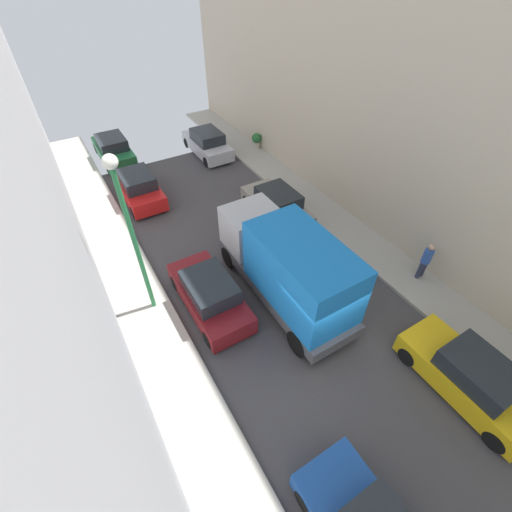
# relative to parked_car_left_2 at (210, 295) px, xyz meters

# --- Properties ---
(ground) EXTENTS (32.00, 32.00, 0.00)m
(ground) POSITION_rel_parked_car_left_2_xyz_m (2.70, -3.53, -0.72)
(ground) COLOR #423F42
(sidewalk_left) EXTENTS (2.00, 44.00, 0.15)m
(sidewalk_left) POSITION_rel_parked_car_left_2_xyz_m (-2.30, -3.53, -0.64)
(sidewalk_left) COLOR #A8A399
(sidewalk_left) RESTS_ON ground
(sidewalk_right) EXTENTS (2.00, 44.00, 0.15)m
(sidewalk_right) POSITION_rel_parked_car_left_2_xyz_m (7.70, -3.53, -0.64)
(sidewalk_right) COLOR #A8A399
(sidewalk_right) RESTS_ON ground
(parked_car_left_2) EXTENTS (1.78, 4.20, 1.57)m
(parked_car_left_2) POSITION_rel_parked_car_left_2_xyz_m (0.00, 0.00, 0.00)
(parked_car_left_2) COLOR maroon
(parked_car_left_2) RESTS_ON ground
(parked_car_left_3) EXTENTS (1.78, 4.20, 1.57)m
(parked_car_left_3) POSITION_rel_parked_car_left_2_xyz_m (0.00, 8.79, 0.00)
(parked_car_left_3) COLOR red
(parked_car_left_3) RESTS_ON ground
(parked_car_left_4) EXTENTS (1.78, 4.20, 1.57)m
(parked_car_left_4) POSITION_rel_parked_car_left_2_xyz_m (0.00, 13.92, 0.00)
(parked_car_left_4) COLOR #1E6638
(parked_car_left_4) RESTS_ON ground
(parked_car_right_2) EXTENTS (1.78, 4.20, 1.57)m
(parked_car_right_2) POSITION_rel_parked_car_left_2_xyz_m (5.40, -7.13, 0.00)
(parked_car_right_2) COLOR gold
(parked_car_right_2) RESTS_ON ground
(parked_car_right_3) EXTENTS (1.78, 4.20, 1.57)m
(parked_car_right_3) POSITION_rel_parked_car_left_2_xyz_m (5.40, 3.58, 0.00)
(parked_car_right_3) COLOR gray
(parked_car_right_3) RESTS_ON ground
(parked_car_right_4) EXTENTS (1.78, 4.20, 1.57)m
(parked_car_right_4) POSITION_rel_parked_car_left_2_xyz_m (5.40, 11.67, 0.00)
(parked_car_right_4) COLOR silver
(parked_car_right_4) RESTS_ON ground
(delivery_truck) EXTENTS (2.26, 6.60, 3.38)m
(delivery_truck) POSITION_rel_parked_car_left_2_xyz_m (2.70, -1.10, 1.07)
(delivery_truck) COLOR #4C4C51
(delivery_truck) RESTS_ON ground
(pedestrian) EXTENTS (0.40, 0.36, 1.72)m
(pedestrian) POSITION_rel_parked_car_left_2_xyz_m (8.10, -3.11, 0.35)
(pedestrian) COLOR #2D334C
(pedestrian) RESTS_ON sidewalk_right
(potted_plant_2) EXTENTS (0.62, 0.62, 0.98)m
(potted_plant_2) POSITION_rel_parked_car_left_2_xyz_m (8.42, 10.54, -0.01)
(potted_plant_2) COLOR #B2A899
(potted_plant_2) RESTS_ON sidewalk_right
(lamp_post) EXTENTS (0.44, 0.44, 6.26)m
(lamp_post) POSITION_rel_parked_car_left_2_xyz_m (-1.90, 1.10, 3.48)
(lamp_post) COLOR #26723F
(lamp_post) RESTS_ON sidewalk_left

